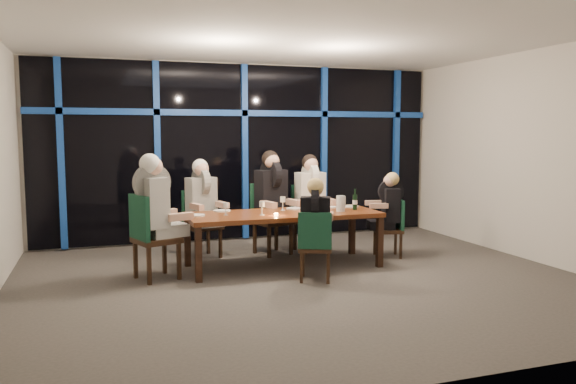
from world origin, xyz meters
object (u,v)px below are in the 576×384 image
at_px(diner_far_mid, 272,187).
at_px(wine_bottle, 355,202).
at_px(chair_far_mid, 269,214).
at_px(chair_far_left, 200,220).
at_px(dining_table, 283,217).
at_px(chair_end_left, 149,233).
at_px(diner_far_left, 202,194).
at_px(diner_near_mid, 316,214).
at_px(diner_end_left, 155,198).
at_px(chair_far_right, 309,214).
at_px(diner_far_right, 311,189).
at_px(water_pitcher, 341,203).
at_px(chair_end_right, 393,225).
at_px(diner_end_right, 388,202).
at_px(chair_near_mid, 315,243).

height_order(diner_far_mid, wine_bottle, diner_far_mid).
relative_size(chair_far_mid, diner_far_mid, 1.03).
bearing_deg(chair_far_mid, chair_far_left, 158.36).
relative_size(dining_table, wine_bottle, 8.78).
distance_m(chair_end_left, diner_far_left, 1.41).
bearing_deg(diner_near_mid, diner_end_left, 3.59).
relative_size(chair_far_right, diner_far_right, 1.03).
xyz_separation_m(chair_far_left, diner_far_right, (1.69, -0.17, 0.42)).
height_order(diner_far_right, wine_bottle, diner_far_right).
xyz_separation_m(chair_far_mid, diner_near_mid, (0.08, -1.72, 0.24)).
xyz_separation_m(dining_table, chair_end_left, (-1.79, -0.14, -0.08)).
xyz_separation_m(diner_far_right, wine_bottle, (0.32, -0.89, -0.11)).
bearing_deg(diner_end_left, diner_far_mid, -82.31).
bearing_deg(diner_end_left, chair_far_left, -53.41).
height_order(chair_far_right, water_pitcher, chair_far_right).
distance_m(dining_table, water_pitcher, 0.82).
height_order(chair_far_left, chair_end_right, chair_far_left).
distance_m(dining_table, diner_near_mid, 0.83).
relative_size(diner_end_left, wine_bottle, 3.53).
xyz_separation_m(diner_far_mid, diner_near_mid, (0.05, -1.63, -0.18)).
relative_size(dining_table, water_pitcher, 11.92).
bearing_deg(chair_far_right, diner_end_left, -162.52).
relative_size(diner_far_mid, diner_far_right, 1.04).
xyz_separation_m(dining_table, diner_end_left, (-1.71, -0.11, 0.34)).
relative_size(chair_far_left, diner_end_right, 1.18).
height_order(chair_far_left, diner_end_left, diner_end_left).
height_order(chair_far_mid, water_pitcher, chair_far_mid).
bearing_deg(water_pitcher, dining_table, 152.03).
distance_m(wine_bottle, water_pitcher, 0.28).
distance_m(chair_far_mid, chair_near_mid, 1.79).
xyz_separation_m(chair_far_left, diner_far_mid, (1.07, -0.18, 0.47)).
bearing_deg(chair_end_right, diner_far_mid, -99.22).
xyz_separation_m(dining_table, chair_end_right, (1.73, 0.07, -0.20)).
bearing_deg(dining_table, diner_end_right, 3.00).
bearing_deg(chair_far_left, water_pitcher, -51.41).
bearing_deg(diner_end_left, chair_far_mid, -79.84).
bearing_deg(diner_near_mid, diner_end_right, -125.44).
bearing_deg(diner_end_right, diner_far_right, -112.81).
relative_size(diner_end_right, wine_bottle, 2.81).
height_order(dining_table, diner_far_left, diner_far_left).
xyz_separation_m(chair_far_left, chair_near_mid, (1.09, -1.88, -0.06)).
height_order(diner_far_left, wine_bottle, diner_far_left).
relative_size(chair_far_left, chair_near_mid, 1.13).
height_order(chair_end_left, wine_bottle, chair_end_left).
height_order(chair_end_left, diner_far_right, diner_far_right).
xyz_separation_m(diner_far_left, diner_end_right, (2.59, -0.84, -0.12)).
xyz_separation_m(chair_far_mid, wine_bottle, (0.97, -0.97, 0.27)).
bearing_deg(diner_near_mid, chair_far_left, -34.40).
distance_m(dining_table, diner_far_mid, 0.90).
bearing_deg(chair_end_left, chair_far_left, -55.60).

